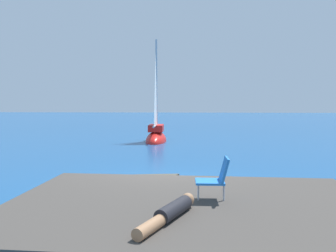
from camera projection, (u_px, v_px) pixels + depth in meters
name	position (u px, v px, depth m)	size (l,w,h in m)	color
ground_plane	(164.00, 186.00, 9.83)	(160.00, 160.00, 0.00)	navy
shore_ledge	(190.00, 218.00, 6.22)	(6.64, 4.52, 0.60)	#423D38
boulder_seaward	(148.00, 193.00, 9.10)	(1.44, 1.15, 0.79)	#443F34
boulder_inland	(228.00, 195.00, 8.90)	(1.07, 0.86, 0.59)	#3E3B2F
sailboat_near	(156.00, 135.00, 21.43)	(1.40, 3.82, 7.01)	red
person_sunbather	(170.00, 212.00, 5.25)	(0.81, 1.67, 0.25)	black
beach_chair	(216.00, 177.00, 6.26)	(0.61, 0.50, 0.80)	blue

